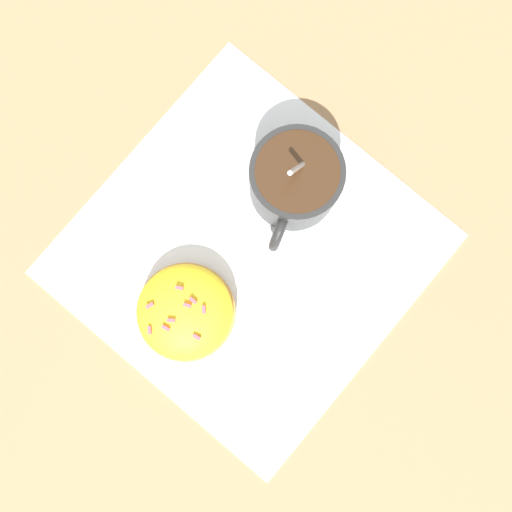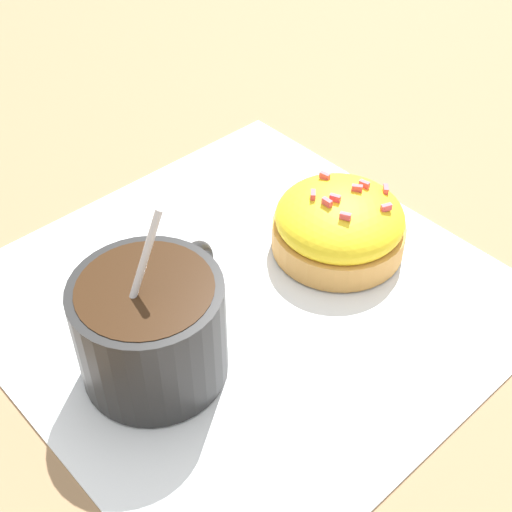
{
  "view_description": "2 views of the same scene",
  "coord_description": "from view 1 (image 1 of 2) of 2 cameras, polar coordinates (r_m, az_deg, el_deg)",
  "views": [
    {
      "loc": [
        0.05,
        0.04,
        0.56
      ],
      "look_at": [
        0.0,
        0.01,
        0.04
      ],
      "focal_mm": 42.0,
      "sensor_mm": 36.0,
      "label": 1
    },
    {
      "loc": [
        -0.23,
        -0.21,
        0.33
      ],
      "look_at": [
        0.01,
        -0.0,
        0.04
      ],
      "focal_mm": 50.0,
      "sensor_mm": 36.0,
      "label": 2
    }
  ],
  "objects": [
    {
      "name": "ground_plane",
      "position": [
        0.56,
        -0.81,
        0.2
      ],
      "size": [
        3.0,
        3.0,
        0.0
      ],
      "primitive_type": "plane",
      "color": "#93704C"
    },
    {
      "name": "paper_napkin",
      "position": [
        0.56,
        -0.81,
        0.22
      ],
      "size": [
        0.32,
        0.32,
        0.0
      ],
      "color": "white",
      "rests_on": "ground_plane"
    },
    {
      "name": "coffee_cup",
      "position": [
        0.54,
        4.03,
        6.94
      ],
      "size": [
        0.11,
        0.08,
        0.11
      ],
      "color": "black",
      "rests_on": "paper_napkin"
    },
    {
      "name": "frosted_pastry",
      "position": [
        0.54,
        -6.73,
        -5.32
      ],
      "size": [
        0.09,
        0.09,
        0.05
      ],
      "color": "#D19347",
      "rests_on": "paper_napkin"
    }
  ]
}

